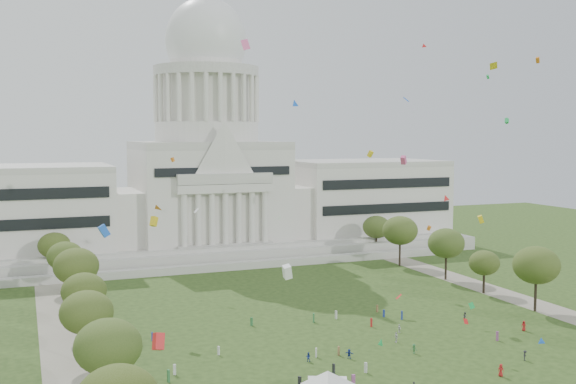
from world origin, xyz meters
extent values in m
plane|color=#294117|center=(0.00, 0.00, 0.00)|extent=(400.00, 400.00, 0.00)
cube|color=#B7B4AB|center=(0.00, 115.00, 2.00)|extent=(160.00, 60.00, 4.00)
cube|color=#B7B4AB|center=(0.00, 82.00, 1.00)|extent=(130.00, 3.00, 2.00)
cube|color=#B7B4AB|center=(0.00, 90.00, 2.50)|extent=(140.00, 3.00, 5.00)
cube|color=silver|center=(-55.00, 114.00, 15.00)|extent=(50.00, 34.00, 22.00)
cube|color=silver|center=(55.00, 114.00, 15.00)|extent=(50.00, 34.00, 22.00)
cube|color=silver|center=(-27.00, 112.00, 12.00)|extent=(12.00, 26.00, 16.00)
cube|color=silver|center=(27.00, 112.00, 12.00)|extent=(12.00, 26.00, 16.00)
cube|color=silver|center=(0.00, 114.00, 18.00)|extent=(44.00, 38.00, 28.00)
cube|color=silver|center=(0.00, 94.00, 21.20)|extent=(28.00, 3.00, 2.40)
cube|color=black|center=(-55.00, 96.80, 17.00)|extent=(46.00, 0.40, 11.00)
cube|color=black|center=(55.00, 96.80, 17.00)|extent=(46.00, 0.40, 11.00)
cylinder|color=silver|center=(0.00, 114.00, 37.40)|extent=(32.00, 32.00, 6.00)
cylinder|color=silver|center=(0.00, 114.00, 47.40)|extent=(28.00, 28.00, 14.00)
cylinder|color=#B7B4AB|center=(0.00, 114.00, 55.90)|extent=(32.40, 32.40, 3.00)
cylinder|color=silver|center=(0.00, 114.00, 61.40)|extent=(22.00, 22.00, 8.00)
ellipsoid|color=silver|center=(0.00, 114.00, 65.40)|extent=(25.00, 25.00, 26.20)
cube|color=gray|center=(-48.00, 30.00, 0.02)|extent=(8.00, 160.00, 0.04)
cube|color=gray|center=(48.00, 30.00, 0.02)|extent=(8.00, 160.00, 0.04)
ellipsoid|color=#38511D|center=(-44.07, -2.96, 8.97)|extent=(8.86, 8.86, 7.25)
cylinder|color=black|center=(-45.04, 17.30, 2.73)|extent=(0.56, 0.56, 5.47)
ellipsoid|color=#3C4E1C|center=(-45.04, 17.30, 8.53)|extent=(8.42, 8.42, 6.89)
cylinder|color=black|center=(44.17, 17.44, 3.10)|extent=(0.56, 0.56, 6.20)
ellipsoid|color=#3D511C|center=(44.17, 17.44, 9.68)|extent=(9.55, 9.55, 7.82)
cylinder|color=black|center=(-44.09, 33.92, 2.64)|extent=(0.56, 0.56, 5.27)
ellipsoid|color=#364617|center=(-44.09, 33.92, 8.23)|extent=(8.12, 8.12, 6.65)
cylinder|color=black|center=(44.40, 34.48, 2.28)|extent=(0.56, 0.56, 4.56)
ellipsoid|color=#3A4C1A|center=(44.40, 34.48, 7.11)|extent=(7.01, 7.01, 5.74)
cylinder|color=black|center=(-44.08, 52.42, 3.02)|extent=(0.56, 0.56, 6.03)
ellipsoid|color=#3B4A1A|center=(-44.08, 52.42, 9.41)|extent=(9.29, 9.29, 7.60)
cylinder|color=black|center=(44.76, 50.04, 2.98)|extent=(0.56, 0.56, 5.97)
ellipsoid|color=#374F1E|center=(44.76, 50.04, 9.31)|extent=(9.19, 9.19, 7.52)
cylinder|color=black|center=(-45.22, 71.01, 2.70)|extent=(0.56, 0.56, 5.41)
ellipsoid|color=#384E1A|center=(-45.22, 71.01, 8.44)|extent=(8.33, 8.33, 6.81)
cylinder|color=black|center=(43.49, 70.19, 3.19)|extent=(0.56, 0.56, 6.37)
ellipsoid|color=#3E521F|center=(43.49, 70.19, 9.94)|extent=(9.82, 9.82, 8.03)
cylinder|color=black|center=(-46.87, 89.14, 2.66)|extent=(0.56, 0.56, 5.32)
ellipsoid|color=#354614|center=(-46.87, 89.14, 8.29)|extent=(8.19, 8.19, 6.70)
cylinder|color=black|center=(45.96, 88.13, 2.73)|extent=(0.56, 0.56, 5.47)
ellipsoid|color=#384C1D|center=(45.96, 88.13, 8.53)|extent=(8.42, 8.42, 6.89)
cylinder|color=#4C4C4C|center=(-13.11, -7.07, 1.13)|extent=(0.12, 0.12, 2.27)
cube|color=white|center=(-15.65, -9.61, 2.36)|extent=(7.15, 7.15, 0.18)
pyramid|color=white|center=(-15.65, -9.61, 3.35)|extent=(10.01, 10.01, 1.81)
imported|color=#B21E1E|center=(32.29, 7.03, 0.93)|extent=(0.97, 1.08, 1.86)
imported|color=#4C4C51|center=(26.15, 16.55, 0.90)|extent=(0.98, 1.01, 1.80)
imported|color=#33723F|center=(6.13, 3.20, 0.83)|extent=(1.13, 1.16, 1.65)
imported|color=silver|center=(6.54, 9.67, 0.93)|extent=(0.70, 1.14, 1.86)
imported|color=navy|center=(-5.04, 4.94, 0.79)|extent=(1.42, 1.47, 1.58)
imported|color=#B21E1E|center=(12.58, -10.81, 0.96)|extent=(1.02, 1.12, 1.92)
imported|color=navy|center=(-11.88, 5.98, 0.77)|extent=(0.88, 0.78, 1.55)
imported|color=#26262B|center=(20.97, -6.37, 0.83)|extent=(1.20, 1.06, 1.66)
imported|color=silver|center=(10.11, 14.55, 0.78)|extent=(0.62, 0.97, 1.55)
cube|color=silver|center=(-5.67, -1.93, 0.80)|extent=(0.47, 0.50, 1.60)
cube|color=olive|center=(13.37, 28.78, 0.74)|extent=(0.46, 0.40, 1.48)
cube|color=#33723F|center=(-34.63, 5.22, 0.94)|extent=(0.37, 0.53, 1.88)
cube|color=navy|center=(-33.26, 26.37, 0.76)|extent=(0.31, 0.44, 1.53)
cube|color=#B21E1E|center=(-37.66, 3.42, 0.75)|extent=(0.32, 0.44, 1.51)
cube|color=#33723F|center=(-13.86, 28.85, 0.80)|extent=(0.49, 0.48, 1.60)
cube|color=#26262B|center=(-37.14, 24.42, 0.76)|extent=(0.44, 0.47, 1.52)
cube|color=#26262B|center=(-10.38, -0.40, 0.76)|extent=(0.39, 0.47, 1.51)
cube|color=navy|center=(12.77, 24.95, 0.74)|extent=(0.46, 0.43, 1.49)
cube|color=navy|center=(15.16, 22.05, 0.86)|extent=(0.44, 0.53, 1.71)
cube|color=#994C8C|center=(23.73, 3.91, 0.84)|extent=(0.52, 0.50, 1.68)
cube|color=#33723F|center=(-1.88, 26.58, 0.91)|extent=(0.48, 0.56, 1.81)
cube|color=#26262B|center=(-17.54, -4.10, 0.87)|extent=(0.46, 0.54, 1.74)
cube|color=#994C8C|center=(-10.15, -6.54, 0.94)|extent=(0.51, 0.33, 1.87)
cube|color=silver|center=(-9.80, 7.54, 0.76)|extent=(0.41, 0.47, 1.52)
cube|color=#B21E1E|center=(7.13, 19.80, 0.83)|extent=(0.35, 0.48, 1.66)
cube|color=silver|center=(3.27, 27.26, 0.81)|extent=(0.40, 0.50, 1.62)
cube|color=olive|center=(-5.97, 6.96, 0.77)|extent=(0.31, 0.44, 1.53)
cube|color=silver|center=(-33.15, 7.91, 0.83)|extent=(0.48, 0.35, 1.65)
cube|color=silver|center=(-24.43, 14.43, 0.74)|extent=(0.38, 0.46, 1.49)
cube|color=#B21E1E|center=(-35.61, 24.86, 0.72)|extent=(0.33, 0.43, 1.45)
camera|label=1|loc=(-53.60, -91.06, 36.30)|focal=42.00mm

